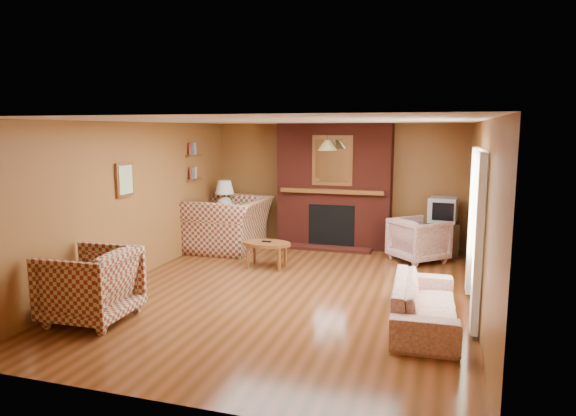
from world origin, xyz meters
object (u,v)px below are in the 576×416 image
(table_lamp, at_px, (225,194))
(crt_tv, at_px, (443,210))
(fireplace, at_px, (334,186))
(floral_armchair, at_px, (419,240))
(side_table, at_px, (225,228))
(floral_sofa, at_px, (425,303))
(plaid_loveseat, at_px, (230,224))
(coffee_table, at_px, (267,245))
(plaid_armchair, at_px, (90,285))
(tv_stand, at_px, (442,238))

(table_lamp, relative_size, crt_tv, 1.16)
(fireplace, distance_m, floral_armchair, 2.00)
(side_table, bearing_deg, table_lamp, 0.00)
(floral_sofa, distance_m, table_lamp, 5.21)
(plaid_loveseat, height_order, side_table, plaid_loveseat)
(plaid_loveseat, bearing_deg, fireplace, 114.68)
(coffee_table, bearing_deg, floral_armchair, 26.22)
(fireplace, height_order, plaid_armchair, fireplace)
(side_table, bearing_deg, plaid_loveseat, -52.93)
(table_lamp, bearing_deg, coffee_table, -45.59)
(plaid_loveseat, distance_m, plaid_armchair, 3.95)
(fireplace, bearing_deg, floral_armchair, -24.33)
(plaid_loveseat, distance_m, crt_tv, 3.97)
(plaid_loveseat, height_order, floral_armchair, plaid_loveseat)
(plaid_armchair, relative_size, crt_tv, 1.80)
(plaid_loveseat, relative_size, crt_tv, 2.84)
(floral_armchair, xyz_separation_m, crt_tv, (0.38, 0.56, 0.47))
(floral_sofa, bearing_deg, floral_armchair, 1.88)
(plaid_armchair, xyz_separation_m, floral_armchair, (3.62, 4.06, -0.06))
(plaid_armchair, xyz_separation_m, floral_sofa, (3.85, 1.03, -0.17))
(plaid_loveseat, height_order, floral_sofa, plaid_loveseat)
(coffee_table, bearing_deg, fireplace, 69.42)
(plaid_loveseat, height_order, plaid_armchair, plaid_loveseat)
(plaid_armchair, height_order, coffee_table, plaid_armchair)
(side_table, distance_m, tv_stand, 4.16)
(plaid_armchair, height_order, tv_stand, plaid_armchair)
(crt_tv, bearing_deg, fireplace, 174.70)
(table_lamp, bearing_deg, tv_stand, 4.82)
(coffee_table, bearing_deg, table_lamp, 134.41)
(plaid_armchair, relative_size, floral_armchair, 1.16)
(plaid_armchair, bearing_deg, coffee_table, 154.87)
(plaid_armchair, relative_size, table_lamp, 1.55)
(coffee_table, bearing_deg, floral_sofa, -35.19)
(fireplace, relative_size, floral_armchair, 2.87)
(coffee_table, distance_m, crt_tv, 3.31)
(fireplace, xyz_separation_m, floral_sofa, (1.90, -3.79, -0.91))
(floral_armchair, height_order, side_table, floral_armchair)
(plaid_armchair, bearing_deg, tv_stand, 137.06)
(coffee_table, height_order, tv_stand, tv_stand)
(plaid_loveseat, distance_m, table_lamp, 0.66)
(floral_armchair, xyz_separation_m, coffee_table, (-2.40, -1.18, -0.00))
(fireplace, xyz_separation_m, table_lamp, (-2.10, -0.53, -0.17))
(side_table, xyz_separation_m, crt_tv, (4.15, 0.34, 0.51))
(side_table, relative_size, table_lamp, 1.07)
(coffee_table, relative_size, side_table, 1.24)
(crt_tv, bearing_deg, table_lamp, -175.26)
(floral_sofa, height_order, floral_armchair, floral_armchair)
(tv_stand, height_order, crt_tv, crt_tv)
(plaid_armchair, relative_size, floral_sofa, 0.53)
(side_table, bearing_deg, tv_stand, 4.82)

